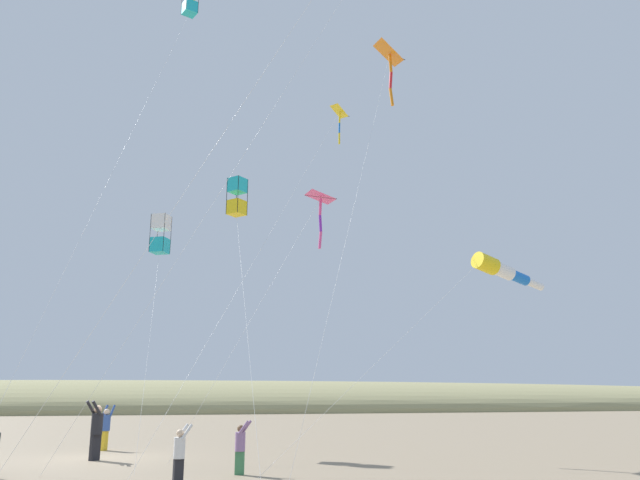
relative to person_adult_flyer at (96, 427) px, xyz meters
name	(u,v)px	position (x,y,z in m)	size (l,w,h in m)	color
ground_plane	(98,459)	(-0.60, 0.07, -1.07)	(600.00, 600.00, 0.00)	gray
dune_ridge_grassy	(161,411)	(-55.60, 0.07, -1.07)	(28.00, 240.00, 7.15)	#938E60
person_adult_flyer	(96,427)	(0.00, 0.00, 0.00)	(0.69, 0.71, 1.97)	#232328
person_child_green_jacket	(180,451)	(6.23, 2.84, -0.28)	(0.45, 0.51, 1.46)	#232328
person_child_grey_jacket	(240,445)	(4.65, 4.50, -0.28)	(0.45, 0.51, 1.47)	#3D7F51
person_bystander_far	(106,425)	(-3.71, -0.12, -0.13)	(0.60, 0.52, 1.74)	gold
kite_box_yellow_midlevel	(190,0)	(-4.94, 2.13, 20.36)	(13.73, 4.18, 22.28)	orange
kite_box_green_low_center	(161,234)	(-4.45, 1.46, 7.99)	(9.02, 0.91, 9.94)	white
kite_delta_rainbow_low_near	(391,53)	(0.54, 10.77, 15.21)	(8.25, 6.36, 16.83)	orange
kite_box_orange_high_right	(237,197)	(0.77, 4.43, 8.28)	(8.65, 0.80, 10.08)	#1EB7C6
kite_windsock_checkered_midright	(501,270)	(2.92, 13.86, 5.46)	(3.33, 11.03, 7.08)	yellow
kite_delta_teal_far_right	(321,197)	(-1.51, 8.15, 9.24)	(4.31, 6.58, 10.63)	#EF4C93
kite_delta_black_fish_shape	(340,112)	(-3.42, 9.50, 14.22)	(10.72, 8.52, 15.70)	yellow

